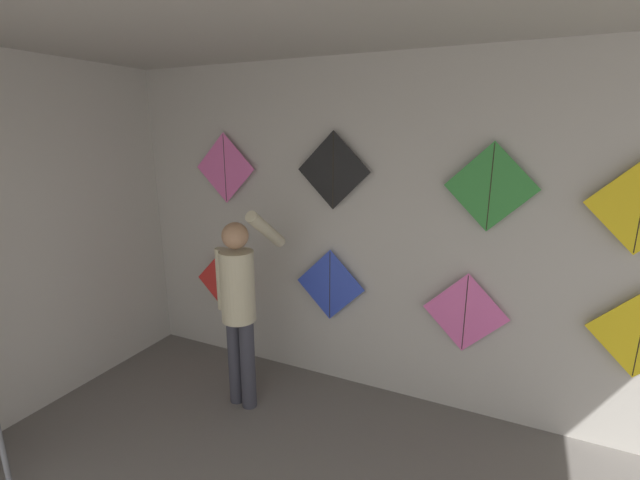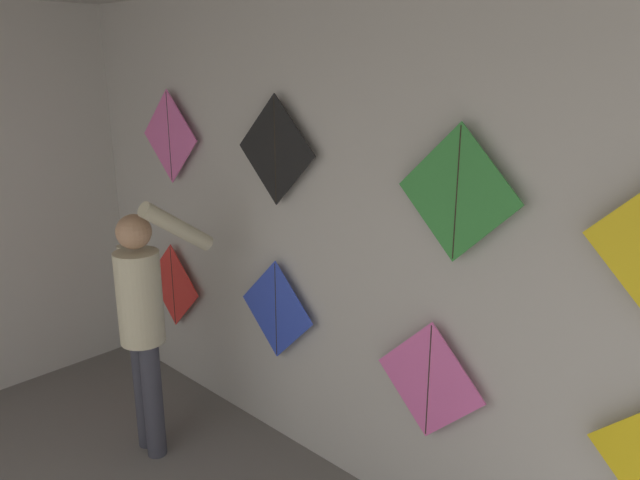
{
  "view_description": "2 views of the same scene",
  "coord_description": "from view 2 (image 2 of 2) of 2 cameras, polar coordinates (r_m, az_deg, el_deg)",
  "views": [
    {
      "loc": [
        0.83,
        0.55,
        2.24
      ],
      "look_at": [
        -0.56,
        3.52,
        1.39
      ],
      "focal_mm": 24.0,
      "sensor_mm": 36.0,
      "label": 1
    },
    {
      "loc": [
        2.09,
        1.39,
        2.45
      ],
      "look_at": [
        0.03,
        3.52,
        1.56
      ],
      "focal_mm": 35.0,
      "sensor_mm": 36.0,
      "label": 2
    }
  ],
  "objects": [
    {
      "name": "back_panel",
      "position": [
        3.4,
        3.51,
        -1.27
      ],
      "size": [
        5.93,
        0.06,
        2.8
      ],
      "primitive_type": "cube",
      "color": "#BCB7AD",
      "rests_on": "ground"
    },
    {
      "name": "kite_2",
      "position": [
        3.24,
        9.92,
        -12.56
      ],
      "size": [
        0.64,
        0.01,
        0.64
      ],
      "color": "pink"
    },
    {
      "name": "kite_0",
      "position": [
        4.79,
        -13.27,
        -4.05
      ],
      "size": [
        0.64,
        0.01,
        0.64
      ],
      "color": "red"
    },
    {
      "name": "kite_1",
      "position": [
        3.88,
        -4.03,
        -6.38
      ],
      "size": [
        0.64,
        0.01,
        0.64
      ],
      "color": "blue"
    },
    {
      "name": "kite_4",
      "position": [
        4.46,
        -13.6,
        9.16
      ],
      "size": [
        0.64,
        0.01,
        0.64
      ],
      "color": "pink"
    },
    {
      "name": "kite_6",
      "position": [
        2.85,
        12.43,
        4.15
      ],
      "size": [
        0.64,
        0.01,
        0.64
      ],
      "color": "#338C38"
    },
    {
      "name": "kite_5",
      "position": [
        3.6,
        -4.1,
        8.18
      ],
      "size": [
        0.64,
        0.01,
        0.64
      ],
      "color": "black"
    },
    {
      "name": "shopkeeper",
      "position": [
        3.94,
        -15.89,
        -6.53
      ],
      "size": [
        0.42,
        0.56,
        1.66
      ],
      "rotation": [
        0.0,
        0.0,
        -0.12
      ],
      "color": "#383842",
      "rests_on": "ground"
    }
  ]
}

